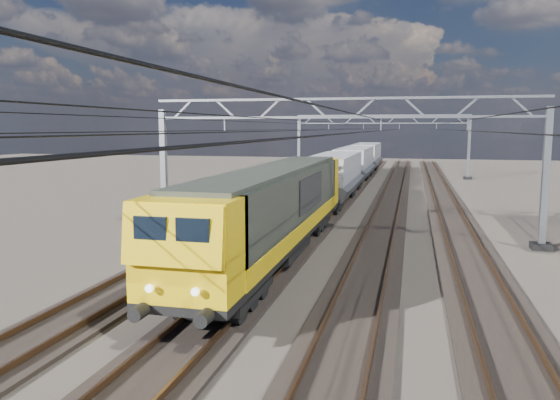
% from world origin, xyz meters
% --- Properties ---
extents(ground, '(160.00, 160.00, 0.00)m').
position_xyz_m(ground, '(0.00, 0.00, 0.00)').
color(ground, black).
rests_on(ground, ground).
extents(track_outer_west, '(2.60, 140.00, 0.30)m').
position_xyz_m(track_outer_west, '(-6.00, 0.00, 0.07)').
color(track_outer_west, black).
rests_on(track_outer_west, ground).
extents(track_loco, '(2.60, 140.00, 0.30)m').
position_xyz_m(track_loco, '(-2.00, 0.00, 0.07)').
color(track_loco, black).
rests_on(track_loco, ground).
extents(track_inner_east, '(2.60, 140.00, 0.30)m').
position_xyz_m(track_inner_east, '(2.00, 0.00, 0.07)').
color(track_inner_east, black).
rests_on(track_inner_east, ground).
extents(track_outer_east, '(2.60, 140.00, 0.30)m').
position_xyz_m(track_outer_east, '(6.00, 0.00, 0.07)').
color(track_outer_east, black).
rests_on(track_outer_east, ground).
extents(catenary_gantry_mid, '(19.90, 0.90, 7.11)m').
position_xyz_m(catenary_gantry_mid, '(0.00, 4.00, 3.91)').
color(catenary_gantry_mid, gray).
rests_on(catenary_gantry_mid, ground).
extents(catenary_gantry_far, '(19.90, 0.90, 7.11)m').
position_xyz_m(catenary_gantry_far, '(0.00, 40.00, 3.91)').
color(catenary_gantry_far, gray).
rests_on(catenary_gantry_far, ground).
extents(overhead_wires, '(12.03, 140.00, 0.53)m').
position_xyz_m(overhead_wires, '(0.00, 8.00, 5.75)').
color(overhead_wires, black).
rests_on(overhead_wires, ground).
extents(locomotive, '(2.76, 21.10, 3.62)m').
position_xyz_m(locomotive, '(-2.00, -1.10, 2.33)').
color(locomotive, black).
rests_on(locomotive, ground).
extents(hopper_wagon_lead, '(3.38, 13.00, 3.25)m').
position_xyz_m(hopper_wagon_lead, '(-2.00, 16.59, 2.23)').
color(hopper_wagon_lead, black).
rests_on(hopper_wagon_lead, ground).
extents(hopper_wagon_mid, '(3.38, 13.00, 3.25)m').
position_xyz_m(hopper_wagon_mid, '(-2.00, 30.79, 2.23)').
color(hopper_wagon_mid, black).
rests_on(hopper_wagon_mid, ground).
extents(hopper_wagon_third, '(3.38, 13.00, 3.25)m').
position_xyz_m(hopper_wagon_third, '(-2.00, 44.99, 2.23)').
color(hopper_wagon_third, black).
rests_on(hopper_wagon_third, ground).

